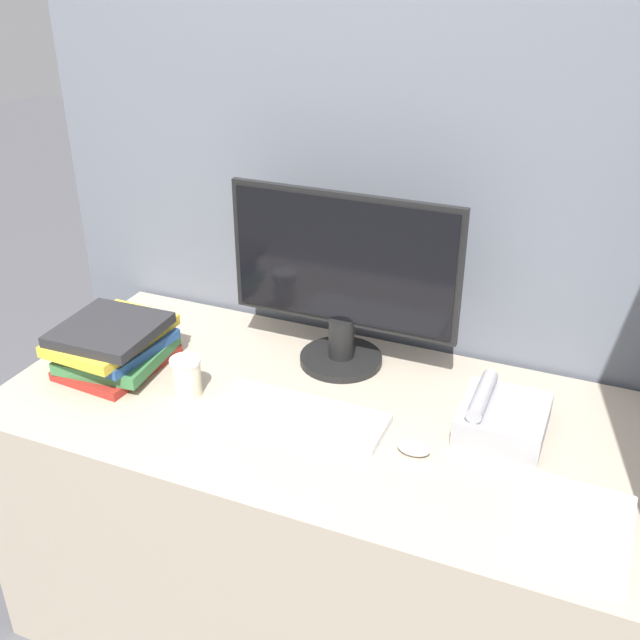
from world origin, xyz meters
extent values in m
cube|color=slate|center=(0.00, 0.77, 0.89)|extent=(1.93, 0.04, 1.78)
cube|color=tan|center=(0.00, 0.37, 0.36)|extent=(1.53, 0.74, 0.73)
cylinder|color=black|center=(-0.03, 0.58, 0.74)|extent=(0.21, 0.21, 0.02)
cylinder|color=black|center=(-0.03, 0.58, 0.80)|extent=(0.07, 0.07, 0.11)
cube|color=black|center=(-0.03, 0.59, 1.01)|extent=(0.59, 0.02, 0.35)
cube|color=black|center=(-0.03, 0.58, 1.01)|extent=(0.56, 0.01, 0.32)
cube|color=silver|center=(-0.03, 0.31, 0.74)|extent=(0.41, 0.14, 0.02)
ellipsoid|color=silver|center=(0.26, 0.28, 0.74)|extent=(0.07, 0.04, 0.03)
cylinder|color=beige|center=(-0.32, 0.30, 0.77)|extent=(0.07, 0.07, 0.09)
cylinder|color=white|center=(-0.32, 0.30, 0.82)|extent=(0.07, 0.07, 0.01)
cube|color=maroon|center=(-0.55, 0.34, 0.74)|extent=(0.23, 0.29, 0.02)
cube|color=#38723F|center=(-0.55, 0.34, 0.77)|extent=(0.25, 0.26, 0.03)
cube|color=#264C8C|center=(-0.54, 0.34, 0.79)|extent=(0.22, 0.27, 0.02)
cube|color=gold|center=(-0.56, 0.33, 0.82)|extent=(0.23, 0.31, 0.03)
cube|color=#262628|center=(-0.55, 0.32, 0.85)|extent=(0.24, 0.25, 0.03)
cube|color=#99999E|center=(0.41, 0.44, 0.76)|extent=(0.19, 0.21, 0.06)
cube|color=white|center=(0.44, 0.42, 0.79)|extent=(0.08, 0.09, 0.00)
cylinder|color=#99999E|center=(0.36, 0.44, 0.81)|extent=(0.04, 0.18, 0.04)
cube|color=white|center=(0.59, 0.18, 0.73)|extent=(0.23, 0.26, 0.01)
camera|label=1|loc=(0.57, -0.99, 1.73)|focal=42.00mm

